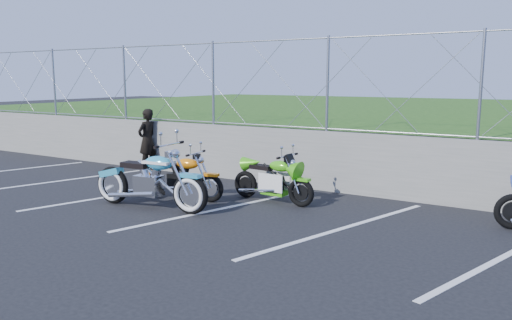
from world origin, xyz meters
The scene contains 9 objects.
ground centered at (0.00, 0.00, 0.00)m, with size 90.00×90.00×0.00m, color black.
retaining_wall centered at (0.00, 3.50, 0.65)m, with size 30.00×0.22×1.30m, color slate.
grass_field centered at (0.00, 13.50, 0.65)m, with size 30.00×20.00×1.30m, color #224A13.
chain_link_fence centered at (0.00, 3.50, 2.30)m, with size 28.00×0.03×2.00m.
parking_lines centered at (1.20, 1.00, 0.00)m, with size 18.29×4.31×0.01m.
cruiser_turquoise centered at (-1.12, 0.32, 0.50)m, with size 2.52×0.80×1.25m.
naked_orange centered at (-1.15, 1.20, 0.42)m, with size 1.95×0.66×0.97m.
sportbike_green centered at (0.57, 1.95, 0.42)m, with size 1.87×0.66×0.97m.
person_standing centered at (-3.95, 3.20, 0.82)m, with size 0.60×0.39×1.64m, color black.
Camera 1 is at (5.28, -6.41, 2.41)m, focal length 35.00 mm.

